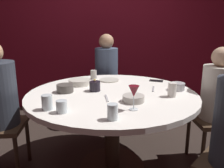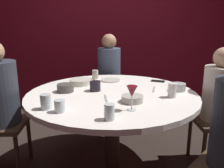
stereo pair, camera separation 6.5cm
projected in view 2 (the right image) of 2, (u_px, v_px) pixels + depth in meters
ground_plane at (112, 166)px, 2.26m from camera, size 8.00×8.00×0.00m
back_wall at (108, 25)px, 3.67m from camera, size 6.00×0.10×2.60m
dining_table at (112, 107)px, 2.10m from camera, size 1.49×1.49×0.74m
seated_diner_back at (109, 70)px, 3.06m from camera, size 0.40×0.40×1.20m
seated_diner_right at (219, 96)px, 2.11m from camera, size 0.40×0.40×1.13m
candle_holder at (95, 86)px, 2.12m from camera, size 0.10×0.10×0.11m
wine_glass at (132, 93)px, 1.63m from camera, size 0.08×0.08×0.18m
dinner_plate at (110, 80)px, 2.50m from camera, size 0.21×0.21×0.01m
cell_phone at (158, 81)px, 2.47m from camera, size 0.16×0.12×0.01m
bowl_serving_large at (178, 87)px, 2.13m from camera, size 0.13×0.13×0.07m
bowl_salad_center at (81, 82)px, 2.35m from camera, size 0.22×0.22×0.05m
bowl_small_white at (132, 99)px, 1.83m from camera, size 0.17×0.17×0.05m
bowl_sauce_side at (65, 88)px, 2.10m from camera, size 0.15×0.15×0.07m
cup_near_candle at (60, 106)px, 1.62m from camera, size 0.08×0.08×0.09m
cup_by_left_diner at (109, 112)px, 1.48m from camera, size 0.07×0.07×0.10m
cup_by_right_diner at (46, 102)px, 1.67m from camera, size 0.08×0.08×0.11m
cup_center_front at (95, 75)px, 2.58m from camera, size 0.07×0.07×0.10m
cup_far_edge at (172, 90)px, 1.93m from camera, size 0.07×0.07×0.12m
fork_near_plate at (154, 89)px, 2.17m from camera, size 0.06×0.18×0.01m
knife_near_plate at (106, 98)px, 1.92m from camera, size 0.03×0.18×0.01m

